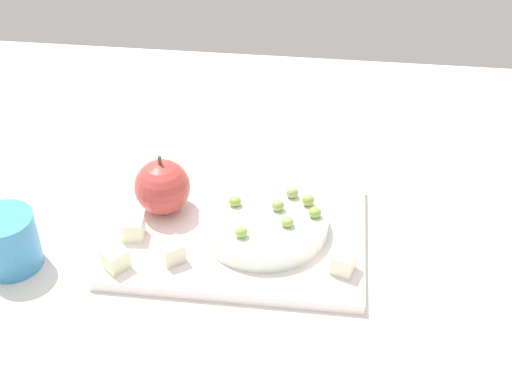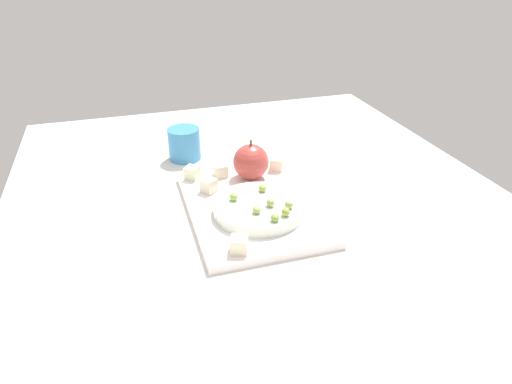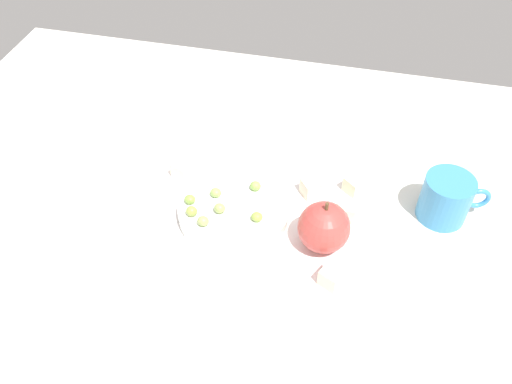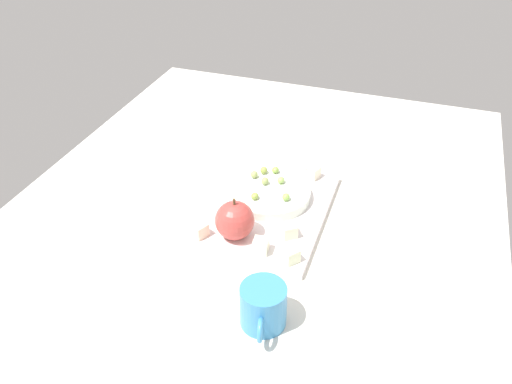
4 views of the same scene
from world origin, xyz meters
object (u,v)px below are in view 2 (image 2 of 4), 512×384
(cheese_cube_0, at_px, (209,186))
(grape_0, at_px, (289,205))
(grape_1, at_px, (270,203))
(grape_6, at_px, (234,198))
(cheese_cube_4, at_px, (192,173))
(cup, at_px, (184,144))
(cheese_cube_1, at_px, (239,245))
(grape_4, at_px, (275,218))
(serving_dish, at_px, (259,208))
(grape_3, at_px, (262,188))
(apple_whole, at_px, (251,162))
(grape_5, at_px, (286,212))
(cheese_cube_3, at_px, (276,164))
(grape_2, at_px, (257,210))
(platter, at_px, (251,208))
(cheese_cube_2, at_px, (220,170))

(cheese_cube_0, relative_size, grape_0, 1.60)
(grape_1, height_order, grape_6, same)
(cheese_cube_4, height_order, cup, cup)
(cheese_cube_1, bearing_deg, grape_0, -57.44)
(grape_1, bearing_deg, grape_4, 170.52)
(serving_dish, distance_m, grape_3, 0.05)
(apple_whole, bearing_deg, grape_6, 151.01)
(cheese_cube_0, height_order, grape_5, grape_5)
(grape_3, relative_size, grape_6, 1.00)
(grape_0, bearing_deg, cheese_cube_4, 34.17)
(cheese_cube_3, bearing_deg, grape_1, 157.39)
(apple_whole, xyz_separation_m, cup, (0.18, 0.11, -0.02))
(cheese_cube_3, distance_m, grape_2, 0.22)
(platter, bearing_deg, apple_whole, -15.69)
(apple_whole, xyz_separation_m, grape_6, (-0.12, 0.07, -0.01))
(grape_0, height_order, grape_6, same)
(apple_whole, distance_m, grape_5, 0.20)
(cup, bearing_deg, platter, -163.35)
(cheese_cube_1, bearing_deg, cheese_cube_2, -6.56)
(cheese_cube_3, distance_m, grape_6, 0.20)
(serving_dish, xyz_separation_m, grape_6, (0.02, 0.04, 0.02))
(grape_3, bearing_deg, platter, 105.61)
(grape_4, distance_m, grape_6, 0.10)
(grape_6, bearing_deg, platter, -68.25)
(cheese_cube_4, bearing_deg, cheese_cube_1, -174.42)
(serving_dish, xyz_separation_m, grape_4, (-0.07, -0.01, 0.02))
(grape_3, distance_m, cup, 0.30)
(platter, bearing_deg, grape_1, -157.34)
(cheese_cube_3, bearing_deg, grape_5, 164.80)
(cheese_cube_1, distance_m, cheese_cube_2, 0.28)
(grape_1, bearing_deg, apple_whole, -3.09)
(cheese_cube_2, bearing_deg, serving_dish, -168.07)
(grape_4, distance_m, grape_5, 0.03)
(cheese_cube_4, xyz_separation_m, grape_3, (-0.13, -0.12, 0.01))
(grape_0, relative_size, grape_5, 1.00)
(cheese_cube_1, bearing_deg, serving_dish, -32.19)
(grape_2, relative_size, cup, 0.16)
(grape_4, height_order, cup, cup)
(serving_dish, height_order, cheese_cube_2, cheese_cube_2)
(grape_0, bearing_deg, grape_4, 130.67)
(platter, bearing_deg, grape_6, 111.75)
(cheese_cube_0, bearing_deg, grape_4, -154.96)
(grape_1, bearing_deg, grape_6, 58.25)
(grape_1, distance_m, grape_5, 0.04)
(grape_3, bearing_deg, grape_1, 176.97)
(apple_whole, distance_m, cup, 0.21)
(apple_whole, bearing_deg, grape_3, 176.87)
(grape_5, bearing_deg, grape_0, -33.20)
(cheese_cube_0, bearing_deg, platter, -137.17)
(grape_3, height_order, cup, cup)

